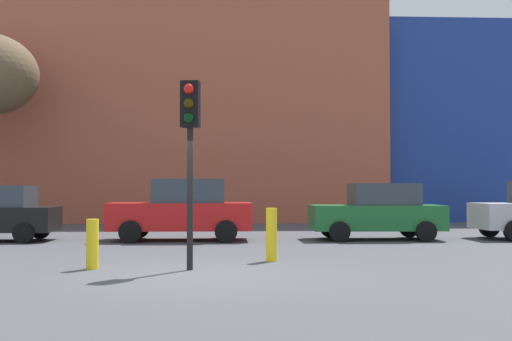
# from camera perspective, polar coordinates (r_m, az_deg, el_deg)

# --- Properties ---
(ground_plane) EXTENTS (200.00, 200.00, 0.00)m
(ground_plane) POSITION_cam_1_polar(r_m,az_deg,el_deg) (11.87, -5.68, -9.23)
(ground_plane) COLOR #47474C
(building_backdrop) EXTENTS (35.15, 12.88, 12.81)m
(building_backdrop) POSITION_cam_1_polar(r_m,az_deg,el_deg) (35.33, -7.45, 4.34)
(building_backdrop) COLOR #B2563D
(building_backdrop) RESTS_ON ground_plane
(parked_car_2) EXTENTS (4.29, 2.10, 1.86)m
(parked_car_2) POSITION_cam_1_polar(r_m,az_deg,el_deg) (19.42, -6.59, -3.54)
(parked_car_2) COLOR red
(parked_car_2) RESTS_ON ground_plane
(parked_car_3) EXTENTS (4.00, 1.96, 1.73)m
(parked_car_3) POSITION_cam_1_polar(r_m,az_deg,el_deg) (19.94, 10.91, -3.65)
(parked_car_3) COLOR #1E662D
(parked_car_3) RESTS_ON ground_plane
(traffic_light_island) EXTENTS (0.39, 0.39, 3.66)m
(traffic_light_island) POSITION_cam_1_polar(r_m,az_deg,el_deg) (12.37, -5.96, 3.60)
(traffic_light_island) COLOR black
(traffic_light_island) RESTS_ON ground_plane
(bollard_yellow_0) EXTENTS (0.24, 0.24, 0.98)m
(bollard_yellow_0) POSITION_cam_1_polar(r_m,az_deg,el_deg) (12.85, -14.50, -6.42)
(bollard_yellow_0) COLOR yellow
(bollard_yellow_0) RESTS_ON ground_plane
(bollard_yellow_1) EXTENTS (0.24, 0.24, 1.15)m
(bollard_yellow_1) POSITION_cam_1_polar(r_m,az_deg,el_deg) (13.79, 1.40, -5.78)
(bollard_yellow_1) COLOR yellow
(bollard_yellow_1) RESTS_ON ground_plane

